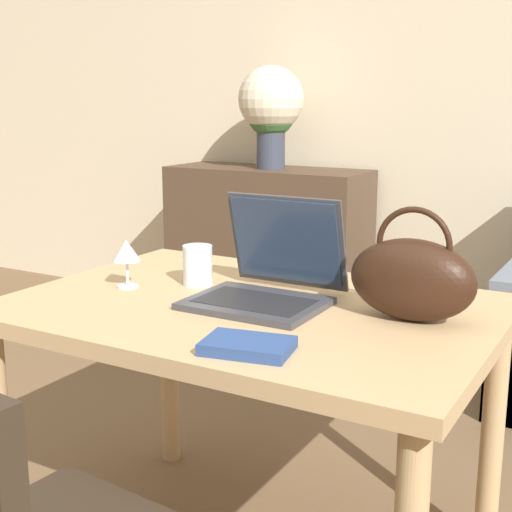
% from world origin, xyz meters
% --- Properties ---
extents(wall_back, '(10.00, 0.06, 2.70)m').
position_xyz_m(wall_back, '(0.00, 2.67, 1.35)').
color(wall_back, beige).
rests_on(wall_back, ground_plane).
extents(dining_table, '(1.17, 0.83, 0.72)m').
position_xyz_m(dining_table, '(-0.02, 0.60, 0.63)').
color(dining_table, tan).
rests_on(dining_table, ground_plane).
extents(sideboard, '(1.06, 0.40, 0.86)m').
position_xyz_m(sideboard, '(-0.97, 2.39, 0.43)').
color(sideboard, '#4C3828').
rests_on(sideboard, ground_plane).
extents(laptop, '(0.32, 0.32, 0.25)m').
position_xyz_m(laptop, '(0.00, 0.65, 0.79)').
color(laptop, '#38383D').
rests_on(laptop, dining_table).
extents(drinking_glass, '(0.08, 0.08, 0.11)m').
position_xyz_m(drinking_glass, '(-0.24, 0.68, 0.78)').
color(drinking_glass, silver).
rests_on(drinking_glass, dining_table).
extents(wine_glass, '(0.07, 0.07, 0.13)m').
position_xyz_m(wine_glass, '(-0.39, 0.56, 0.82)').
color(wine_glass, silver).
rests_on(wine_glass, dining_table).
extents(handbag, '(0.29, 0.13, 0.26)m').
position_xyz_m(handbag, '(0.36, 0.66, 0.82)').
color(handbag, black).
rests_on(handbag, dining_table).
extents(flower_vase, '(0.33, 0.33, 0.52)m').
position_xyz_m(flower_vase, '(-0.94, 2.37, 1.17)').
color(flower_vase, '#333847').
rests_on(flower_vase, sideboard).
extents(book, '(0.19, 0.15, 0.02)m').
position_xyz_m(book, '(0.14, 0.30, 0.73)').
color(book, navy).
rests_on(book, dining_table).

